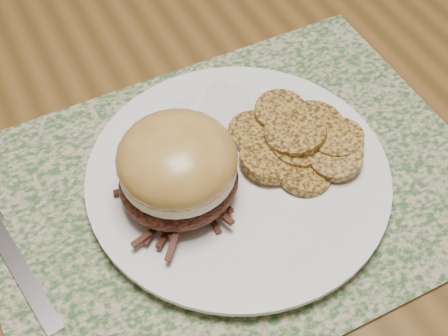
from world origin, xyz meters
The scene contains 6 objects.
dining_table centered at (0.00, 0.00, 0.67)m, with size 1.50×0.90×0.75m.
placemat centered at (-0.12, -0.02, 0.75)m, with size 0.45×0.33×0.00m, color #32562C.
dinner_plate centered at (-0.11, -0.01, 0.76)m, with size 0.26×0.26×0.02m, color white.
pork_sandwich centered at (-0.17, -0.01, 0.81)m, with size 0.12×0.11×0.08m.
roasted_potatoes centered at (-0.05, -0.01, 0.78)m, with size 0.13×0.14×0.03m.
fork centered at (-0.32, 0.01, 0.76)m, with size 0.04×0.18×0.00m.
Camera 1 is at (-0.28, -0.31, 1.22)m, focal length 50.00 mm.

